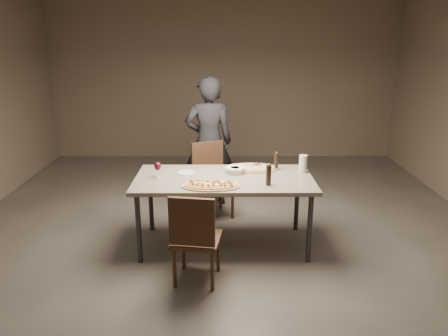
{
  "coord_description": "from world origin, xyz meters",
  "views": [
    {
      "loc": [
        -0.02,
        -4.19,
        2.14
      ],
      "look_at": [
        0.0,
        0.0,
        0.85
      ],
      "focal_mm": 35.0,
      "sensor_mm": 36.0,
      "label": 1
    }
  ],
  "objects_px": {
    "zucchini_pizza": "(211,185)",
    "ham_pizza": "(251,168)",
    "bread_basket": "(235,169)",
    "pepper_mill_left": "(269,175)",
    "dining_table": "(224,183)",
    "diner": "(209,142)",
    "carafe": "(303,164)",
    "chair_far": "(211,175)",
    "chair_near": "(195,235)"
  },
  "relations": [
    {
      "from": "pepper_mill_left",
      "to": "bread_basket",
      "type": "bearing_deg",
      "value": 129.46
    },
    {
      "from": "carafe",
      "to": "diner",
      "type": "xyz_separation_m",
      "value": [
        -1.02,
        1.04,
        -0.01
      ]
    },
    {
      "from": "zucchini_pizza",
      "to": "dining_table",
      "type": "bearing_deg",
      "value": 60.11
    },
    {
      "from": "carafe",
      "to": "chair_far",
      "type": "xyz_separation_m",
      "value": [
        -0.99,
        0.67,
        -0.34
      ]
    },
    {
      "from": "diner",
      "to": "ham_pizza",
      "type": "bearing_deg",
      "value": 112.03
    },
    {
      "from": "pepper_mill_left",
      "to": "diner",
      "type": "distance_m",
      "value": 1.58
    },
    {
      "from": "bread_basket",
      "to": "ham_pizza",
      "type": "bearing_deg",
      "value": 39.55
    },
    {
      "from": "ham_pizza",
      "to": "carafe",
      "type": "height_order",
      "value": "carafe"
    },
    {
      "from": "carafe",
      "to": "diner",
      "type": "bearing_deg",
      "value": 134.39
    },
    {
      "from": "chair_far",
      "to": "chair_near",
      "type": "bearing_deg",
      "value": 62.68
    },
    {
      "from": "pepper_mill_left",
      "to": "chair_far",
      "type": "bearing_deg",
      "value": 118.24
    },
    {
      "from": "ham_pizza",
      "to": "chair_near",
      "type": "relative_size",
      "value": 0.69
    },
    {
      "from": "dining_table",
      "to": "diner",
      "type": "height_order",
      "value": "diner"
    },
    {
      "from": "carafe",
      "to": "zucchini_pizza",
      "type": "bearing_deg",
      "value": -154.34
    },
    {
      "from": "ham_pizza",
      "to": "chair_far",
      "type": "distance_m",
      "value": 0.77
    },
    {
      "from": "bread_basket",
      "to": "chair_far",
      "type": "distance_m",
      "value": 0.81
    },
    {
      "from": "zucchini_pizza",
      "to": "chair_far",
      "type": "relative_size",
      "value": 0.63
    },
    {
      "from": "zucchini_pizza",
      "to": "diner",
      "type": "height_order",
      "value": "diner"
    },
    {
      "from": "dining_table",
      "to": "zucchini_pizza",
      "type": "xyz_separation_m",
      "value": [
        -0.12,
        -0.28,
        0.07
      ]
    },
    {
      "from": "dining_table",
      "to": "chair_near",
      "type": "relative_size",
      "value": 2.09
    },
    {
      "from": "zucchini_pizza",
      "to": "carafe",
      "type": "relative_size",
      "value": 3.08
    },
    {
      "from": "zucchini_pizza",
      "to": "bread_basket",
      "type": "height_order",
      "value": "bread_basket"
    },
    {
      "from": "pepper_mill_left",
      "to": "diner",
      "type": "relative_size",
      "value": 0.13
    },
    {
      "from": "zucchini_pizza",
      "to": "bread_basket",
      "type": "xyz_separation_m",
      "value": [
        0.24,
        0.42,
        0.03
      ]
    },
    {
      "from": "dining_table",
      "to": "diner",
      "type": "distance_m",
      "value": 1.24
    },
    {
      "from": "pepper_mill_left",
      "to": "diner",
      "type": "xyz_separation_m",
      "value": [
        -0.61,
        1.46,
        -0.03
      ]
    },
    {
      "from": "zucchini_pizza",
      "to": "ham_pizza",
      "type": "bearing_deg",
      "value": 47.63
    },
    {
      "from": "ham_pizza",
      "to": "diner",
      "type": "relative_size",
      "value": 0.36
    },
    {
      "from": "dining_table",
      "to": "carafe",
      "type": "relative_size",
      "value": 9.85
    },
    {
      "from": "ham_pizza",
      "to": "diner",
      "type": "distance_m",
      "value": 1.06
    },
    {
      "from": "dining_table",
      "to": "pepper_mill_left",
      "type": "relative_size",
      "value": 8.15
    },
    {
      "from": "zucchini_pizza",
      "to": "diner",
      "type": "distance_m",
      "value": 1.5
    },
    {
      "from": "dining_table",
      "to": "zucchini_pizza",
      "type": "relative_size",
      "value": 3.2
    },
    {
      "from": "carafe",
      "to": "dining_table",
      "type": "bearing_deg",
      "value": -167.88
    },
    {
      "from": "zucchini_pizza",
      "to": "bread_basket",
      "type": "bearing_deg",
      "value": 54.11
    },
    {
      "from": "dining_table",
      "to": "bread_basket",
      "type": "height_order",
      "value": "bread_basket"
    },
    {
      "from": "carafe",
      "to": "chair_near",
      "type": "bearing_deg",
      "value": -139.0
    },
    {
      "from": "ham_pizza",
      "to": "pepper_mill_left",
      "type": "distance_m",
      "value": 0.54
    },
    {
      "from": "zucchini_pizza",
      "to": "carafe",
      "type": "height_order",
      "value": "carafe"
    },
    {
      "from": "zucchini_pizza",
      "to": "carafe",
      "type": "xyz_separation_m",
      "value": [
        0.95,
        0.46,
        0.07
      ]
    },
    {
      "from": "bread_basket",
      "to": "pepper_mill_left",
      "type": "distance_m",
      "value": 0.49
    },
    {
      "from": "chair_near",
      "to": "chair_far",
      "type": "xyz_separation_m",
      "value": [
        0.1,
        1.61,
        0.02
      ]
    },
    {
      "from": "ham_pizza",
      "to": "diner",
      "type": "height_order",
      "value": "diner"
    },
    {
      "from": "zucchini_pizza",
      "to": "chair_near",
      "type": "relative_size",
      "value": 0.65
    },
    {
      "from": "chair_near",
      "to": "ham_pizza",
      "type": "bearing_deg",
      "value": 70.87
    },
    {
      "from": "chair_far",
      "to": "diner",
      "type": "bearing_deg",
      "value": -108.77
    },
    {
      "from": "dining_table",
      "to": "chair_near",
      "type": "xyz_separation_m",
      "value": [
        -0.26,
        -0.77,
        -0.21
      ]
    },
    {
      "from": "dining_table",
      "to": "pepper_mill_left",
      "type": "xyz_separation_m",
      "value": [
        0.43,
        -0.24,
        0.16
      ]
    },
    {
      "from": "pepper_mill_left",
      "to": "dining_table",
      "type": "bearing_deg",
      "value": 150.82
    },
    {
      "from": "dining_table",
      "to": "ham_pizza",
      "type": "distance_m",
      "value": 0.41
    }
  ]
}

